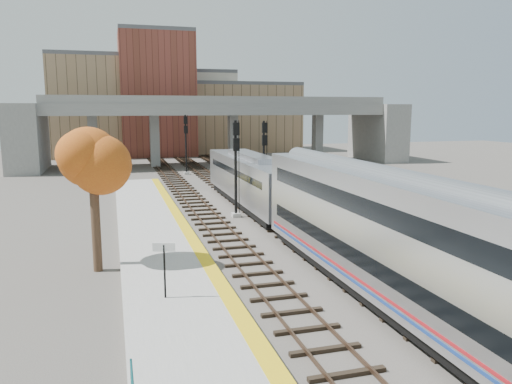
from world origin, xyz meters
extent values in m
plane|color=#47423D|center=(0.00, 0.00, 0.00)|extent=(160.00, 160.00, 0.00)
cube|color=#9E9E99|center=(-7.25, 0.00, 0.17)|extent=(4.50, 60.00, 0.35)
cube|color=yellow|center=(-5.35, 0.00, 0.35)|extent=(0.70, 60.00, 0.01)
cube|color=black|center=(-3.20, 12.50, 0.07)|extent=(2.50, 95.00, 0.14)
cube|color=brown|center=(-3.92, 12.50, 0.18)|extent=(0.07, 95.00, 0.14)
cube|color=brown|center=(-2.48, 12.50, 0.18)|extent=(0.07, 95.00, 0.14)
cube|color=black|center=(1.00, 12.50, 0.07)|extent=(2.50, 95.00, 0.14)
cube|color=brown|center=(0.28, 12.50, 0.18)|extent=(0.07, 95.00, 0.14)
cube|color=brown|center=(1.72, 12.50, 0.18)|extent=(0.07, 95.00, 0.14)
cube|color=black|center=(5.00, 12.50, 0.07)|extent=(2.50, 95.00, 0.14)
cube|color=brown|center=(4.28, 12.50, 0.18)|extent=(0.07, 95.00, 0.14)
cube|color=brown|center=(5.72, 12.50, 0.18)|extent=(0.07, 95.00, 0.14)
cube|color=slate|center=(5.00, 45.00, 7.75)|extent=(46.00, 10.00, 1.50)
cube|color=slate|center=(5.00, 40.20, 9.00)|extent=(46.00, 0.20, 1.00)
cube|color=slate|center=(5.00, 49.80, 9.00)|extent=(46.00, 0.20, 1.00)
cube|color=slate|center=(-12.00, 45.00, 3.50)|extent=(1.20, 1.60, 7.00)
cube|color=slate|center=(-4.00, 45.00, 3.50)|extent=(1.20, 1.60, 7.00)
cube|color=slate|center=(7.00, 45.00, 3.50)|extent=(1.20, 1.60, 7.00)
cube|color=slate|center=(20.00, 45.00, 3.50)|extent=(1.20, 1.60, 7.00)
cube|color=slate|center=(-20.00, 45.00, 4.25)|extent=(4.00, 12.00, 8.50)
cube|color=slate|center=(30.00, 45.00, 4.25)|extent=(4.00, 12.00, 8.50)
cube|color=#907353|center=(-10.00, 65.00, 8.00)|extent=(18.00, 14.00, 16.00)
cube|color=#4C4C4F|center=(-10.00, 65.00, 16.30)|extent=(18.00, 14.00, 0.60)
cube|color=beige|center=(4.00, 70.00, 7.00)|extent=(16.00, 16.00, 14.00)
cube|color=#4C4C4F|center=(4.00, 70.00, 14.30)|extent=(16.00, 16.00, 0.60)
cube|color=brown|center=(-2.00, 62.00, 10.00)|extent=(12.00, 10.00, 20.00)
cube|color=#4C4C4F|center=(-2.00, 62.00, 20.30)|extent=(12.00, 10.00, 0.60)
cube|color=#907353|center=(14.00, 68.00, 6.00)|extent=(20.00, 14.00, 12.00)
cube|color=#4C4C4F|center=(14.00, 68.00, 12.30)|extent=(20.00, 14.00, 0.60)
cube|color=black|center=(14.00, 28.00, 0.02)|extent=(14.00, 18.00, 0.04)
cube|color=#A8AAB2|center=(1.00, 13.80, 2.35)|extent=(3.00, 19.00, 3.20)
cube|color=black|center=(1.00, 23.32, 2.95)|extent=(2.20, 0.06, 1.10)
cube|color=black|center=(1.00, 13.80, 2.95)|extent=(3.02, 16.15, 0.50)
cube|color=black|center=(1.00, 13.80, 0.50)|extent=(2.70, 17.10, 0.50)
cube|color=#A8AAB2|center=(1.00, 13.80, 4.15)|extent=(1.60, 9.50, 0.40)
cube|color=#A8AAB2|center=(1.00, -8.80, 2.95)|extent=(3.00, 25.00, 4.60)
cube|color=black|center=(1.00, -8.80, 4.15)|extent=(3.02, 23.00, 0.75)
cube|color=black|center=(1.00, -8.80, 2.05)|extent=(3.02, 23.00, 0.65)
cube|color=maroon|center=(1.00, -8.80, 1.20)|extent=(3.03, 24.00, 0.12)
cube|color=navy|center=(1.00, -8.80, 1.00)|extent=(3.03, 24.00, 0.12)
cube|color=black|center=(1.00, -8.80, 0.45)|extent=(2.70, 23.75, 0.40)
cube|color=#9E9E99|center=(-1.10, 10.37, 0.15)|extent=(0.60, 0.60, 0.30)
cylinder|color=black|center=(-1.10, 10.37, 3.52)|extent=(0.20, 0.20, 7.05)
cube|color=black|center=(-1.10, 10.12, 6.44)|extent=(0.45, 0.18, 0.91)
cube|color=black|center=(-1.10, 10.12, 5.34)|extent=(0.45, 0.18, 0.91)
cube|color=#9E9E99|center=(3.00, 16.86, 0.15)|extent=(0.60, 0.60, 0.30)
cylinder|color=black|center=(3.00, 16.86, 3.42)|extent=(0.20, 0.20, 6.85)
cube|color=black|center=(3.00, 16.61, 6.26)|extent=(0.44, 0.18, 0.88)
cube|color=black|center=(3.00, 16.61, 5.19)|extent=(0.44, 0.18, 0.88)
cube|color=#9E9E99|center=(-1.10, 35.46, 0.15)|extent=(0.60, 0.60, 0.30)
cylinder|color=black|center=(-1.10, 35.46, 3.57)|extent=(0.20, 0.20, 7.14)
cube|color=black|center=(-1.10, 35.21, 6.53)|extent=(0.46, 0.18, 0.92)
cube|color=black|center=(-1.10, 35.21, 5.41)|extent=(0.46, 0.18, 0.92)
cylinder|color=black|center=(-7.83, -5.10, 1.45)|extent=(0.08, 0.08, 2.20)
cube|color=white|center=(-7.83, -5.10, 2.45)|extent=(0.88, 0.31, 0.35)
cylinder|color=#382619|center=(-10.55, 0.29, 2.72)|extent=(0.44, 0.44, 5.45)
ellipsoid|color=orange|center=(-10.55, 0.29, 5.84)|extent=(3.60, 3.60, 3.89)
imported|color=#99999E|center=(12.30, 22.16, 0.65)|extent=(2.12, 3.78, 1.21)
imported|color=#99999E|center=(15.99, 27.43, 0.57)|extent=(2.62, 3.33, 1.06)
imported|color=#99999E|center=(15.72, 28.64, 0.60)|extent=(2.84, 4.17, 1.12)
camera|label=1|loc=(-9.61, -24.48, 7.87)|focal=35.00mm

